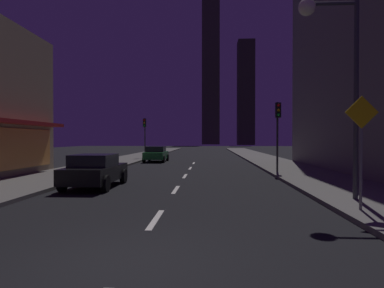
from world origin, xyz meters
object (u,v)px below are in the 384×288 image
pedestrian_crossing_sign (361,142)px  street_lamp_right (331,49)px  fire_hydrant_far_left (107,162)px  car_parked_far (156,154)px  traffic_light_near_right (278,121)px  traffic_light_far_left (145,129)px  car_parked_near (95,170)px

pedestrian_crossing_sign → street_lamp_right: bearing=97.1°
pedestrian_crossing_sign → fire_hydrant_far_left: bearing=129.0°
street_lamp_right → fire_hydrant_far_left: bearing=132.2°
car_parked_far → street_lamp_right: 22.32m
traffic_light_near_right → traffic_light_far_left: (-11.00, 14.99, 0.00)m
traffic_light_far_left → fire_hydrant_far_left: bearing=-91.9°
car_parked_far → street_lamp_right: street_lamp_right is taller
car_parked_near → traffic_light_near_right: size_ratio=1.01×
car_parked_near → traffic_light_far_left: traffic_light_far_left is taller
traffic_light_far_left → car_parked_far: bearing=-65.8°
traffic_light_near_right → traffic_light_far_left: bearing=126.3°
car_parked_near → car_parked_far: bearing=90.0°
car_parked_near → traffic_light_far_left: bearing=95.2°
fire_hydrant_far_left → traffic_light_far_left: 12.10m
fire_hydrant_far_left → street_lamp_right: bearing=-47.8°
pedestrian_crossing_sign → traffic_light_near_right: bearing=90.5°
car_parked_near → traffic_light_far_left: 21.25m
fire_hydrant_far_left → traffic_light_far_left: (0.40, 11.78, 2.74)m
street_lamp_right → traffic_light_far_left: bearing=114.2°
car_parked_near → pedestrian_crossing_sign: bearing=-28.3°
car_parked_far → fire_hydrant_far_left: (-2.30, -7.54, -0.29)m
traffic_light_far_left → street_lamp_right: bearing=-65.8°
fire_hydrant_far_left → street_lamp_right: (11.28, -12.42, 4.61)m
car_parked_far → fire_hydrant_far_left: bearing=-107.0°
car_parked_near → street_lamp_right: size_ratio=0.64×
traffic_light_far_left → pedestrian_crossing_sign: (11.10, -25.97, -1.18)m
street_lamp_right → traffic_light_near_right: bearing=89.3°
car_parked_far → street_lamp_right: bearing=-65.8°
fire_hydrant_far_left → traffic_light_far_left: traffic_light_far_left is taller
traffic_light_near_right → street_lamp_right: (-0.12, -9.21, 1.87)m
traffic_light_near_right → pedestrian_crossing_sign: 11.05m
car_parked_near → traffic_light_near_right: 11.19m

